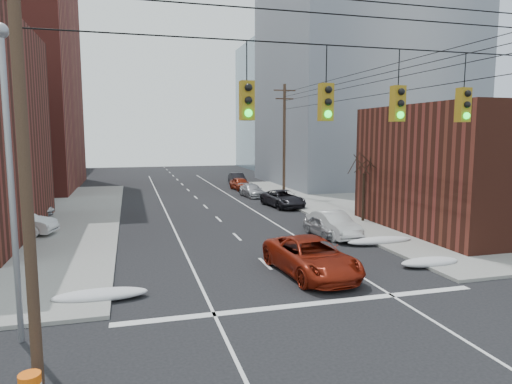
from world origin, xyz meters
TOP-DOWN VIEW (x-y plane):
  - sidewalk_ne at (27.00, 27.00)m, footprint 40.00×40.00m
  - building_brick_far at (-26.00, 74.00)m, footprint 22.00×18.00m
  - building_office at (22.00, 44.00)m, footprint 22.00×20.00m
  - building_glass at (24.00, 70.00)m, footprint 20.00×18.00m
  - building_storefront at (18.00, 16.00)m, footprint 16.00×12.00m
  - utility_pole_left at (-8.50, 3.00)m, footprint 2.20×0.28m
  - utility_pole_far at (8.50, 34.00)m, footprint 2.20×0.28m
  - traffic_signals at (0.10, 2.97)m, footprint 17.00×0.42m
  - street_light at (-9.50, 6.00)m, footprint 0.44×0.44m
  - bare_tree at (9.59, 20.00)m, footprint 2.09×2.20m
  - snow_nw at (-7.40, 9.00)m, footprint 3.50×1.08m
  - snow_ne at (7.40, 9.50)m, footprint 3.00×1.08m
  - snow_east_far at (7.40, 14.00)m, footprint 4.00×1.08m
  - red_pickup at (1.50, 9.85)m, footprint 3.20×6.05m
  - parked_car_a at (5.28, 16.88)m, footprint 1.81×3.72m
  - parked_car_b at (5.71, 16.52)m, footprint 1.91×4.71m
  - parked_car_c at (6.40, 28.10)m, footprint 3.00×5.42m
  - parked_car_d at (5.49, 34.94)m, footprint 2.10×4.39m
  - parked_car_e at (5.67, 40.66)m, footprint 1.94×4.16m
  - parked_car_f at (6.40, 45.44)m, footprint 1.69×4.51m
  - lot_car_a at (-12.88, 21.37)m, footprint 4.81×2.69m
  - lot_car_b at (-13.92, 27.69)m, footprint 4.92×3.19m

SIDE VIEW (x-z plane):
  - sidewalk_ne at x=27.00m, z-range 0.00..0.15m
  - snow_nw at x=-7.40m, z-range 0.00..0.42m
  - snow_ne at x=7.40m, z-range 0.00..0.42m
  - snow_east_far at x=7.40m, z-range 0.00..0.42m
  - parked_car_a at x=5.28m, z-range 0.00..1.22m
  - parked_car_d at x=5.49m, z-range 0.00..1.23m
  - parked_car_e at x=5.67m, z-range 0.00..1.38m
  - parked_car_c at x=6.40m, z-range 0.00..1.44m
  - parked_car_f at x=6.40m, z-range 0.00..1.47m
  - parked_car_b at x=5.71m, z-range 0.00..1.52m
  - lot_car_b at x=-13.92m, z-range 0.15..1.41m
  - red_pickup at x=1.50m, z-range 0.00..1.62m
  - lot_car_a at x=-12.88m, z-range 0.15..1.65m
  - bare_tree at x=9.59m, z-range -0.15..4.79m
  - building_storefront at x=18.00m, z-range 0.00..8.00m
  - street_light at x=-9.50m, z-range 0.88..10.20m
  - utility_pole_left at x=-8.50m, z-range 0.28..11.28m
  - utility_pole_far at x=8.50m, z-range 0.28..11.28m
  - building_brick_far at x=-26.00m, z-range 0.00..12.00m
  - traffic_signals at x=0.10m, z-range 6.16..8.18m
  - building_glass at x=24.00m, z-range 0.00..22.00m
  - building_office at x=22.00m, z-range 0.00..25.00m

